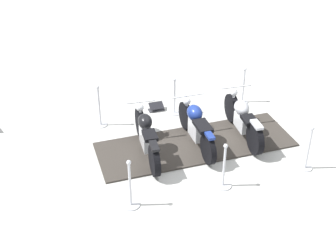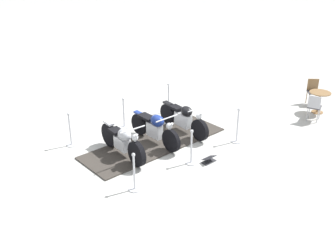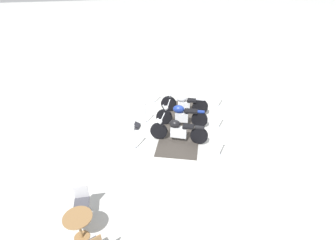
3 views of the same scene
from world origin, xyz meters
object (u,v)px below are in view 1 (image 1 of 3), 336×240
(stanchion_right_mid, at_px, (174,102))
(info_placard, at_px, (156,108))
(motorcycle_chrome, at_px, (243,118))
(stanchion_right_front, at_px, (243,91))
(stanchion_right_rear, at_px, (100,113))
(motorcycle_black, at_px, (146,135))
(stanchion_left_rear, at_px, (130,192))
(motorcycle_navy, at_px, (196,125))
(stanchion_left_front, at_px, (307,154))
(stanchion_left_mid, at_px, (224,174))

(stanchion_right_mid, distance_m, info_placard, 0.56)
(motorcycle_chrome, height_order, stanchion_right_front, motorcycle_chrome)
(stanchion_right_rear, xyz_separation_m, info_placard, (0.25, 1.53, -0.29))
(motorcycle_black, relative_size, stanchion_right_mid, 2.08)
(stanchion_right_mid, distance_m, stanchion_left_rear, 3.65)
(motorcycle_chrome, distance_m, stanchion_right_rear, 3.45)
(stanchion_right_rear, xyz_separation_m, stanchion_right_front, (1.30, 3.63, -0.02))
(motorcycle_navy, relative_size, info_placard, 4.55)
(motorcycle_navy, height_order, stanchion_right_mid, motorcycle_navy)
(motorcycle_navy, bearing_deg, stanchion_left_front, -128.80)
(motorcycle_black, xyz_separation_m, stanchion_right_mid, (-1.04, 1.61, -0.16))
(motorcycle_navy, distance_m, stanchion_right_rear, 2.46)
(stanchion_right_front, distance_m, stanchion_left_rear, 4.94)
(stanchion_right_rear, xyz_separation_m, stanchion_left_rear, (2.92, -1.05, -0.03))
(motorcycle_navy, distance_m, info_placard, 1.91)
(stanchion_right_front, height_order, stanchion_left_rear, stanchion_left_rear)
(stanchion_right_mid, relative_size, stanchion_left_front, 0.96)
(stanchion_left_front, bearing_deg, info_placard, -165.25)
(info_placard, bearing_deg, motorcycle_black, -112.90)
(stanchion_right_rear, distance_m, stanchion_right_front, 3.85)
(stanchion_right_rear, bearing_deg, stanchion_left_front, 31.44)
(stanchion_right_front, relative_size, stanchion_left_rear, 0.95)
(stanchion_right_mid, bearing_deg, stanchion_left_rear, -51.61)
(motorcycle_navy, distance_m, stanchion_left_front, 2.49)
(stanchion_right_rear, bearing_deg, stanchion_left_rear, -19.75)
(motorcycle_black, xyz_separation_m, stanchion_right_front, (-0.39, 3.42, -0.16))
(stanchion_right_rear, bearing_deg, stanchion_right_mid, 70.25)
(motorcycle_black, xyz_separation_m, info_placard, (-1.44, 1.33, -0.43))
(stanchion_left_rear, relative_size, info_placard, 2.35)
(stanchion_right_rear, height_order, info_placard, stanchion_right_rear)
(stanchion_left_rear, bearing_deg, motorcycle_navy, 109.54)
(stanchion_right_front, relative_size, info_placard, 2.23)
(stanchion_right_rear, relative_size, stanchion_right_front, 1.08)
(motorcycle_chrome, height_order, stanchion_left_mid, motorcycle_chrome)
(stanchion_left_mid, relative_size, stanchion_right_front, 1.01)
(motorcycle_black, height_order, stanchion_left_mid, stanchion_left_mid)
(stanchion_right_mid, bearing_deg, stanchion_left_mid, -19.75)
(motorcycle_chrome, height_order, info_placard, motorcycle_chrome)
(motorcycle_navy, height_order, motorcycle_black, motorcycle_navy)
(stanchion_right_front, distance_m, info_placard, 2.36)
(stanchion_left_mid, bearing_deg, stanchion_right_mid, 160.25)
(motorcycle_chrome, relative_size, stanchion_right_rear, 1.84)
(stanchion_left_front, bearing_deg, stanchion_left_mid, -109.75)
(stanchion_right_rear, distance_m, stanchion_right_mid, 1.93)
(stanchion_left_front, bearing_deg, motorcycle_black, -136.82)
(stanchion_right_mid, xyz_separation_m, stanchion_right_front, (0.65, 1.81, -0.00))
(stanchion_left_rear, distance_m, info_placard, 3.72)
(stanchion_left_mid, height_order, stanchion_right_mid, stanchion_left_mid)
(info_placard, bearing_deg, motorcycle_chrome, -49.04)
(stanchion_left_mid, bearing_deg, stanchion_right_rear, -167.89)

